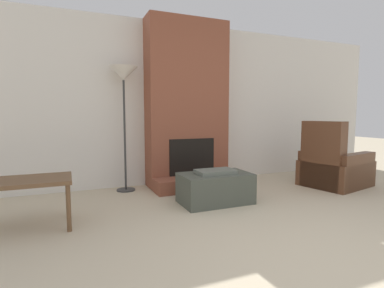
# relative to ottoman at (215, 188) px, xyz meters

# --- Properties ---
(ground_plane) EXTENTS (24.00, 24.00, 0.00)m
(ground_plane) POSITION_rel_ottoman_xyz_m (0.05, -1.92, -0.20)
(ground_plane) COLOR beige
(wall_back) EXTENTS (8.14, 0.06, 2.60)m
(wall_back) POSITION_rel_ottoman_xyz_m (0.05, 1.35, 1.10)
(wall_back) COLOR silver
(wall_back) RESTS_ON ground_plane
(fireplace) EXTENTS (1.29, 0.79, 2.60)m
(fireplace) POSITION_rel_ottoman_xyz_m (0.05, 1.09, 1.02)
(fireplace) COLOR brown
(fireplace) RESTS_ON ground_plane
(ottoman) EXTENTS (0.90, 0.53, 0.43)m
(ottoman) POSITION_rel_ottoman_xyz_m (0.00, 0.00, 0.00)
(ottoman) COLOR #474C42
(ottoman) RESTS_ON ground_plane
(armchair) EXTENTS (1.10, 0.98, 1.03)m
(armchair) POSITION_rel_ottoman_xyz_m (2.12, 0.09, 0.09)
(armchair) COLOR brown
(armchair) RESTS_ON ground_plane
(side_table) EXTENTS (0.79, 0.53, 0.50)m
(side_table) POSITION_rel_ottoman_xyz_m (-2.10, -0.08, 0.24)
(side_table) COLOR brown
(side_table) RESTS_ON ground_plane
(floor_lamp_left) EXTENTS (0.41, 0.41, 1.82)m
(floor_lamp_left) POSITION_rel_ottoman_xyz_m (-0.95, 1.08, 1.42)
(floor_lamp_left) COLOR #333333
(floor_lamp_left) RESTS_ON ground_plane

